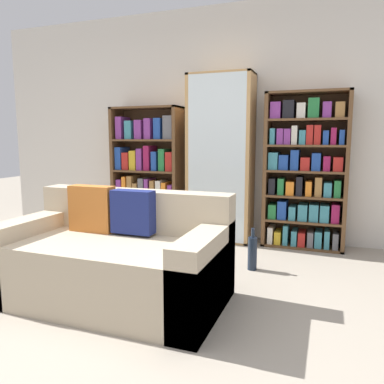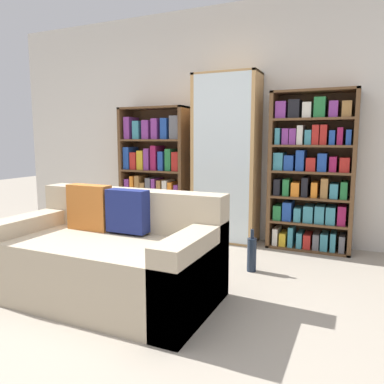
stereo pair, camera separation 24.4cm
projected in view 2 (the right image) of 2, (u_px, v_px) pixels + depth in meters
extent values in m
plane|color=gray|center=(90.00, 337.00, 2.24)|extent=(16.00, 16.00, 0.00)
cube|color=beige|center=(232.00, 124.00, 4.42)|extent=(6.30, 0.06, 2.70)
cube|color=tan|center=(106.00, 268.00, 2.76)|extent=(1.61, 0.87, 0.46)
cube|color=tan|center=(131.00, 209.00, 3.01)|extent=(1.61, 0.20, 0.32)
cube|color=tan|center=(35.00, 249.00, 3.04)|extent=(0.20, 0.87, 0.58)
cube|color=tan|center=(193.00, 275.00, 2.47)|extent=(0.20, 0.87, 0.58)
cube|color=#B76628|center=(89.00, 207.00, 2.98)|extent=(0.36, 0.12, 0.36)
cube|color=navy|center=(128.00, 211.00, 2.83)|extent=(0.32, 0.12, 0.32)
cube|color=brown|center=(127.00, 169.00, 4.86)|extent=(0.04, 0.32, 1.56)
cube|color=brown|center=(185.00, 172.00, 4.52)|extent=(0.04, 0.32, 1.56)
cube|color=brown|center=(154.00, 108.00, 4.58)|extent=(0.88, 0.32, 0.02)
cube|color=brown|center=(156.00, 230.00, 4.80)|extent=(0.88, 0.32, 0.02)
cube|color=brown|center=(161.00, 170.00, 4.83)|extent=(0.88, 0.01, 1.56)
cube|color=brown|center=(155.00, 200.00, 4.74)|extent=(0.80, 0.32, 0.02)
cube|color=brown|center=(155.00, 171.00, 4.69)|extent=(0.80, 0.32, 0.02)
cube|color=brown|center=(154.00, 140.00, 4.64)|extent=(0.80, 0.32, 0.02)
cube|color=orange|center=(133.00, 219.00, 4.91)|extent=(0.07, 0.24, 0.20)
cube|color=teal|center=(140.00, 217.00, 4.86)|extent=(0.08, 0.24, 0.29)
cube|color=teal|center=(148.00, 220.00, 4.82)|extent=(0.08, 0.24, 0.23)
cube|color=#5B5B60|center=(155.00, 222.00, 4.77)|extent=(0.10, 0.24, 0.20)
cube|color=black|center=(163.00, 220.00, 4.73)|extent=(0.09, 0.24, 0.26)
cube|color=teal|center=(171.00, 223.00, 4.68)|extent=(0.10, 0.24, 0.22)
cube|color=orange|center=(178.00, 224.00, 4.64)|extent=(0.09, 0.24, 0.21)
cube|color=#7A3384|center=(131.00, 188.00, 4.86)|extent=(0.07, 0.24, 0.25)
cube|color=orange|center=(136.00, 187.00, 4.82)|extent=(0.05, 0.24, 0.29)
cube|color=olive|center=(142.00, 187.00, 4.79)|extent=(0.06, 0.24, 0.30)
cube|color=olive|center=(147.00, 190.00, 4.77)|extent=(0.06, 0.24, 0.22)
cube|color=#5B5B60|center=(152.00, 188.00, 4.73)|extent=(0.07, 0.24, 0.28)
cube|color=#7A3384|center=(157.00, 189.00, 4.70)|extent=(0.05, 0.24, 0.27)
cube|color=olive|center=(163.00, 190.00, 4.67)|extent=(0.06, 0.24, 0.26)
cube|color=beige|center=(169.00, 190.00, 4.63)|extent=(0.07, 0.24, 0.26)
cube|color=orange|center=(174.00, 191.00, 4.61)|extent=(0.06, 0.24, 0.24)
cube|color=#7A3384|center=(180.00, 193.00, 4.57)|extent=(0.05, 0.24, 0.21)
cube|color=#1E4293|center=(131.00, 158.00, 4.80)|extent=(0.08, 0.24, 0.28)
cube|color=#AD231E|center=(138.00, 161.00, 4.76)|extent=(0.09, 0.24, 0.21)
cube|color=gold|center=(144.00, 160.00, 4.72)|extent=(0.09, 0.24, 0.24)
cube|color=#7A3384|center=(151.00, 159.00, 4.68)|extent=(0.07, 0.24, 0.26)
cube|color=#8E1947|center=(158.00, 158.00, 4.64)|extent=(0.07, 0.24, 0.30)
cube|color=#1E4293|center=(165.00, 161.00, 4.60)|extent=(0.07, 0.24, 0.23)
cube|color=#237038|center=(172.00, 160.00, 4.56)|extent=(0.07, 0.24, 0.26)
cube|color=#AD231E|center=(179.00, 161.00, 4.52)|extent=(0.08, 0.24, 0.23)
cube|color=#7A3384|center=(132.00, 128.00, 4.74)|extent=(0.08, 0.24, 0.27)
cube|color=teal|center=(140.00, 130.00, 4.69)|extent=(0.09, 0.24, 0.22)
cube|color=#7A3384|center=(150.00, 130.00, 4.63)|extent=(0.09, 0.24, 0.23)
cube|color=#7A3384|center=(158.00, 129.00, 4.58)|extent=(0.08, 0.24, 0.25)
cube|color=#1E4293|center=(168.00, 129.00, 4.53)|extent=(0.09, 0.24, 0.25)
cube|color=#5B5B60|center=(178.00, 128.00, 4.47)|extent=(0.11, 0.24, 0.27)
cube|color=tan|center=(198.00, 158.00, 4.40)|extent=(0.04, 0.36, 1.90)
cube|color=tan|center=(256.00, 159.00, 4.12)|extent=(0.04, 0.36, 1.90)
cube|color=tan|center=(227.00, 74.00, 4.13)|extent=(0.74, 0.36, 0.02)
cube|color=tan|center=(225.00, 239.00, 4.40)|extent=(0.74, 0.36, 0.02)
cube|color=tan|center=(231.00, 158.00, 4.42)|extent=(0.74, 0.01, 1.90)
cube|color=silver|center=(221.00, 160.00, 4.10)|extent=(0.66, 0.01, 1.87)
cube|color=tan|center=(225.00, 212.00, 4.35)|extent=(0.66, 0.32, 0.02)
cube|color=tan|center=(226.00, 186.00, 4.31)|extent=(0.66, 0.32, 0.02)
cube|color=tan|center=(226.00, 159.00, 4.26)|extent=(0.66, 0.32, 0.02)
cube|color=tan|center=(226.00, 131.00, 4.22)|extent=(0.66, 0.32, 0.02)
cube|color=tan|center=(227.00, 103.00, 4.17)|extent=(0.66, 0.32, 0.02)
cylinder|color=silver|center=(207.00, 233.00, 4.50)|extent=(0.01, 0.01, 0.06)
cone|color=silver|center=(207.00, 227.00, 4.49)|extent=(0.09, 0.09, 0.08)
cylinder|color=silver|center=(219.00, 234.00, 4.41)|extent=(0.01, 0.01, 0.06)
cone|color=silver|center=(219.00, 229.00, 4.40)|extent=(0.09, 0.09, 0.08)
cylinder|color=silver|center=(231.00, 236.00, 4.36)|extent=(0.01, 0.01, 0.06)
cone|color=silver|center=(231.00, 230.00, 4.35)|extent=(0.09, 0.09, 0.08)
cylinder|color=silver|center=(244.00, 237.00, 4.29)|extent=(0.01, 0.01, 0.06)
cone|color=silver|center=(244.00, 231.00, 4.28)|extent=(0.09, 0.09, 0.08)
cylinder|color=silver|center=(209.00, 206.00, 4.41)|extent=(0.01, 0.01, 0.08)
cone|color=silver|center=(209.00, 199.00, 4.40)|extent=(0.09, 0.09, 0.10)
cylinder|color=silver|center=(225.00, 207.00, 4.33)|extent=(0.01, 0.01, 0.08)
cone|color=silver|center=(225.00, 200.00, 4.32)|extent=(0.09, 0.09, 0.10)
cylinder|color=silver|center=(243.00, 208.00, 4.27)|extent=(0.01, 0.01, 0.08)
cone|color=silver|center=(243.00, 201.00, 4.26)|extent=(0.09, 0.09, 0.10)
cylinder|color=silver|center=(206.00, 180.00, 4.40)|extent=(0.01, 0.01, 0.08)
cone|color=silver|center=(206.00, 173.00, 4.39)|extent=(0.09, 0.09, 0.09)
cylinder|color=silver|center=(215.00, 181.00, 4.34)|extent=(0.01, 0.01, 0.08)
cone|color=silver|center=(215.00, 174.00, 4.32)|extent=(0.09, 0.09, 0.09)
cylinder|color=silver|center=(226.00, 181.00, 4.30)|extent=(0.01, 0.01, 0.08)
cone|color=silver|center=(226.00, 174.00, 4.29)|extent=(0.09, 0.09, 0.09)
cylinder|color=silver|center=(236.00, 182.00, 4.25)|extent=(0.01, 0.01, 0.08)
cone|color=silver|center=(236.00, 174.00, 4.24)|extent=(0.09, 0.09, 0.09)
cylinder|color=silver|center=(246.00, 182.00, 4.19)|extent=(0.01, 0.01, 0.08)
cone|color=silver|center=(246.00, 175.00, 4.18)|extent=(0.09, 0.09, 0.09)
cylinder|color=silver|center=(205.00, 154.00, 4.34)|extent=(0.01, 0.01, 0.07)
cone|color=silver|center=(205.00, 148.00, 4.33)|extent=(0.07, 0.07, 0.08)
cylinder|color=silver|center=(213.00, 155.00, 4.31)|extent=(0.01, 0.01, 0.07)
cone|color=silver|center=(213.00, 148.00, 4.30)|extent=(0.07, 0.07, 0.08)
cylinder|color=silver|center=(222.00, 155.00, 4.27)|extent=(0.01, 0.01, 0.07)
cone|color=silver|center=(222.00, 148.00, 4.26)|extent=(0.07, 0.07, 0.08)
cylinder|color=silver|center=(231.00, 155.00, 4.25)|extent=(0.01, 0.01, 0.07)
cone|color=silver|center=(231.00, 148.00, 4.24)|extent=(0.07, 0.07, 0.08)
cylinder|color=silver|center=(239.00, 155.00, 4.19)|extent=(0.01, 0.01, 0.07)
cone|color=silver|center=(239.00, 148.00, 4.17)|extent=(0.07, 0.07, 0.08)
cylinder|color=silver|center=(248.00, 155.00, 4.15)|extent=(0.01, 0.01, 0.07)
cone|color=silver|center=(248.00, 148.00, 4.14)|extent=(0.07, 0.07, 0.08)
cylinder|color=silver|center=(210.00, 127.00, 4.31)|extent=(0.01, 0.01, 0.08)
cone|color=silver|center=(210.00, 119.00, 4.30)|extent=(0.09, 0.09, 0.10)
cylinder|color=silver|center=(226.00, 127.00, 4.21)|extent=(0.01, 0.01, 0.08)
cone|color=silver|center=(227.00, 119.00, 4.20)|extent=(0.09, 0.09, 0.10)
cylinder|color=silver|center=(244.00, 127.00, 4.13)|extent=(0.01, 0.01, 0.08)
cone|color=silver|center=(244.00, 119.00, 4.11)|extent=(0.09, 0.09, 0.10)
cylinder|color=silver|center=(207.00, 100.00, 4.28)|extent=(0.01, 0.01, 0.08)
cone|color=silver|center=(207.00, 92.00, 4.27)|extent=(0.09, 0.09, 0.09)
cylinder|color=silver|center=(216.00, 99.00, 4.21)|extent=(0.01, 0.01, 0.08)
cone|color=silver|center=(216.00, 92.00, 4.20)|extent=(0.09, 0.09, 0.09)
cylinder|color=silver|center=(227.00, 99.00, 4.17)|extent=(0.01, 0.01, 0.08)
cone|color=silver|center=(227.00, 91.00, 4.16)|extent=(0.09, 0.09, 0.09)
cylinder|color=silver|center=(237.00, 98.00, 4.10)|extent=(0.01, 0.01, 0.08)
cone|color=silver|center=(237.00, 90.00, 4.09)|extent=(0.09, 0.09, 0.09)
cylinder|color=silver|center=(249.00, 98.00, 4.08)|extent=(0.01, 0.01, 0.08)
cone|color=silver|center=(249.00, 90.00, 4.07)|extent=(0.09, 0.09, 0.09)
cube|color=brown|center=(272.00, 170.00, 4.08)|extent=(0.04, 0.32, 1.67)
cube|color=brown|center=(354.00, 173.00, 3.75)|extent=(0.04, 0.32, 1.67)
cube|color=brown|center=(315.00, 91.00, 3.80)|extent=(0.86, 0.32, 0.02)
cube|color=brown|center=(308.00, 248.00, 4.03)|extent=(0.86, 0.32, 0.02)
cube|color=brown|center=(313.00, 171.00, 4.05)|extent=(0.86, 0.01, 1.67)
cube|color=brown|center=(309.00, 222.00, 3.99)|extent=(0.78, 0.32, 0.02)
cube|color=brown|center=(310.00, 197.00, 3.95)|extent=(0.78, 0.32, 0.02)
cube|color=brown|center=(311.00, 172.00, 3.92)|extent=(0.78, 0.32, 0.02)
cube|color=brown|center=(313.00, 146.00, 3.88)|extent=(0.78, 0.32, 0.02)
cube|color=brown|center=(314.00, 119.00, 3.84)|extent=(0.78, 0.32, 0.02)
cube|color=beige|center=(277.00, 235.00, 4.15)|extent=(0.06, 0.24, 0.18)
cube|color=gold|center=(284.00, 238.00, 4.12)|extent=(0.07, 0.24, 0.14)
cube|color=teal|center=(292.00, 235.00, 4.08)|extent=(0.05, 0.24, 0.21)
cube|color=teal|center=(300.00, 239.00, 4.04)|extent=(0.06, 0.24, 0.16)
cube|color=#AD231E|center=(308.00, 240.00, 4.01)|extent=(0.07, 0.24, 0.15)
cube|color=#5B5B60|center=(317.00, 240.00, 3.97)|extent=(0.06, 0.24, 0.16)
cube|color=teal|center=(325.00, 241.00, 3.94)|extent=(0.07, 0.24, 0.18)
cube|color=teal|center=(333.00, 241.00, 3.90)|extent=(0.05, 0.24, 0.19)
cube|color=#5B5B60|center=(342.00, 243.00, 3.87)|extent=(0.06, 0.24, 0.17)
cube|color=#237038|center=(279.00, 212.00, 4.10)|extent=(0.08, 0.24, 0.16)
cube|color=#1E4293|center=(288.00, 210.00, 4.06)|extent=(0.09, 0.24, 0.20)
cube|color=teal|center=(299.00, 214.00, 4.02)|extent=(0.07, 0.24, 0.15)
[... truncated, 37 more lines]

